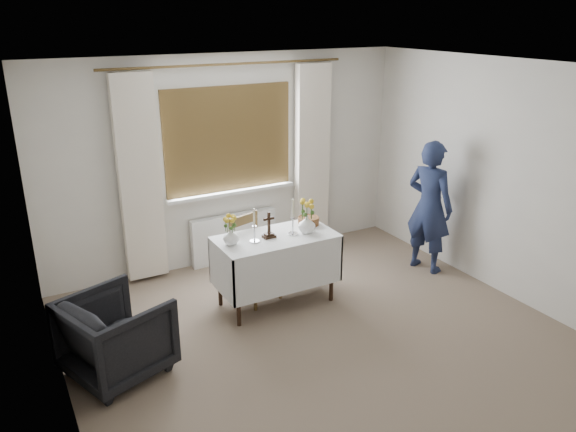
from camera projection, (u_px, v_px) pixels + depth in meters
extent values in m
plane|color=#826A5A|center=(343.00, 357.00, 5.05)|extent=(5.00, 5.00, 0.00)
cube|color=white|center=(276.00, 270.00, 5.88)|extent=(1.24, 0.64, 0.76)
imported|color=black|center=(116.00, 336.00, 4.73)|extent=(1.00, 0.98, 0.71)
imported|color=navy|center=(429.00, 207.00, 6.54)|extent=(0.53, 0.66, 1.57)
cube|color=white|center=(234.00, 237.00, 6.94)|extent=(1.10, 0.10, 0.60)
imported|color=white|center=(231.00, 237.00, 5.52)|extent=(0.19, 0.19, 0.17)
imported|color=white|center=(307.00, 224.00, 5.81)|extent=(0.23, 0.23, 0.19)
cylinder|color=brown|center=(308.00, 221.00, 6.05)|extent=(0.28, 0.28, 0.09)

